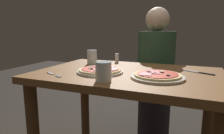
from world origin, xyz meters
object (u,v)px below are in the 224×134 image
object	(u,v)px
dining_table	(128,93)
pizza_across_left	(157,76)
fork	(53,74)
knife	(200,72)
water_glass_near	(103,73)
diner_person	(155,79)
pizza_foreground	(100,70)
water_glass_far	(92,58)
salt_shaker	(117,58)

from	to	relation	value
dining_table	pizza_across_left	size ratio (longest dim) A/B	3.87
fork	knife	bearing A→B (deg)	25.25
water_glass_near	diner_person	xyz separation A→B (m)	(0.10, 0.87, -0.23)
knife	diner_person	xyz separation A→B (m)	(-0.34, 0.49, -0.19)
pizza_foreground	pizza_across_left	distance (m)	0.33
pizza_foreground	diner_person	world-z (taller)	diner_person
pizza_across_left	dining_table	bearing A→B (deg)	153.51
pizza_foreground	water_glass_far	world-z (taller)	water_glass_far
diner_person	knife	bearing A→B (deg)	124.50
pizza_foreground	diner_person	xyz separation A→B (m)	(0.20, 0.70, -0.20)
salt_shaker	diner_person	size ratio (longest dim) A/B	0.06
dining_table	knife	world-z (taller)	knife
salt_shaker	water_glass_far	bearing A→B (deg)	-136.32
pizza_foreground	knife	distance (m)	0.58
knife	salt_shaker	world-z (taller)	salt_shaker
pizza_across_left	knife	distance (m)	0.30
water_glass_near	knife	distance (m)	0.58
fork	salt_shaker	xyz separation A→B (m)	(0.18, 0.54, 0.03)
knife	pizza_across_left	bearing A→B (deg)	-133.73
salt_shaker	knife	bearing A→B (deg)	-17.15
diner_person	water_glass_near	bearing A→B (deg)	83.31
water_glass_near	diner_person	bearing A→B (deg)	83.31
dining_table	diner_person	world-z (taller)	diner_person
dining_table	fork	bearing A→B (deg)	-147.24
knife	fork	bearing A→B (deg)	-154.75
dining_table	fork	size ratio (longest dim) A/B	7.28
fork	knife	distance (m)	0.84
dining_table	knife	bearing A→B (deg)	17.38
water_glass_far	diner_person	world-z (taller)	diner_person
water_glass_near	salt_shaker	world-z (taller)	water_glass_near
diner_person	pizza_foreground	bearing A→B (deg)	73.91
knife	dining_table	bearing A→B (deg)	-162.62
pizza_foreground	water_glass_near	xyz separation A→B (m)	(0.10, -0.17, 0.03)
water_glass_far	water_glass_near	bearing A→B (deg)	-55.92
dining_table	water_glass_near	bearing A→B (deg)	-99.66
dining_table	water_glass_near	world-z (taller)	water_glass_near
fork	knife	size ratio (longest dim) A/B	0.81
fork	diner_person	world-z (taller)	diner_person
fork	water_glass_far	bearing A→B (deg)	85.08
water_glass_near	pizza_foreground	bearing A→B (deg)	119.98
dining_table	salt_shaker	size ratio (longest dim) A/B	16.08
knife	diner_person	distance (m)	0.63
water_glass_near	water_glass_far	bearing A→B (deg)	124.08
water_glass_near	salt_shaker	size ratio (longest dim) A/B	1.43
pizza_across_left	knife	xyz separation A→B (m)	(0.21, 0.22, -0.01)
water_glass_far	knife	world-z (taller)	water_glass_far
dining_table	pizza_foreground	xyz separation A→B (m)	(-0.14, -0.08, 0.15)
water_glass_far	fork	xyz separation A→B (m)	(-0.03, -0.40, -0.04)
dining_table	fork	xyz separation A→B (m)	(-0.37, -0.24, 0.14)
dining_table	salt_shaker	bearing A→B (deg)	121.73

